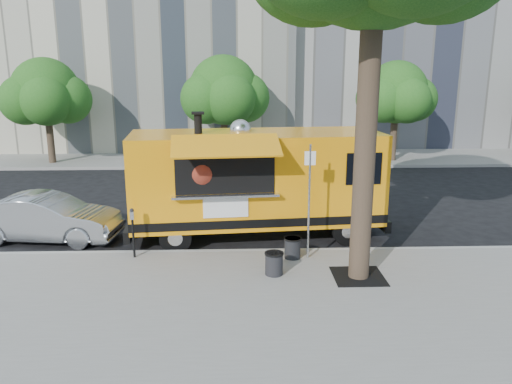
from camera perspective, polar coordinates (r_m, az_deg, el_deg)
ground at (r=14.66m, az=-0.98°, el=-5.90°), size 120.00×120.00×0.00m
sidewalk at (r=10.95m, az=-0.59°, el=-12.71°), size 60.00×6.00×0.15m
curb at (r=13.76m, az=-0.91°, el=-6.93°), size 60.00×0.14×0.16m
far_sidewalk at (r=27.71m, az=-1.48°, el=3.84°), size 60.00×5.00×0.15m
tree_well at (r=12.33m, az=11.61°, el=-9.42°), size 1.20×1.20×0.02m
far_tree_a at (r=27.87m, az=-22.91°, el=10.48°), size 3.42×3.42×5.36m
far_tree_b at (r=26.51m, az=-3.72°, el=11.52°), size 3.60×3.60×5.50m
far_tree_c at (r=27.46m, az=15.75°, el=10.89°), size 3.24×3.24×5.21m
sign_post at (r=12.75m, az=6.10°, el=-0.35°), size 0.28×0.06×3.00m
parking_meter at (r=13.35m, az=-13.90°, el=-3.90°), size 0.11×0.11×1.33m
food_truck at (r=14.71m, az=-0.07°, el=1.35°), size 7.76×4.04×3.76m
sedan at (r=15.91m, az=-22.80°, el=-2.77°), size 4.38×1.97×1.40m
trash_bin_left at (r=13.13m, az=4.19°, el=-6.30°), size 0.46×0.46×0.55m
trash_bin_right at (r=12.10m, az=2.08°, el=-8.08°), size 0.46×0.46×0.56m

